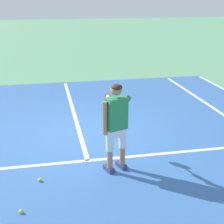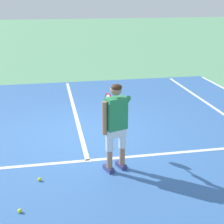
% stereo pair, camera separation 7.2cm
% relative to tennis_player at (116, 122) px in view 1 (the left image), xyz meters
% --- Properties ---
extents(ground_plane, '(80.00, 80.00, 0.00)m').
position_rel_tennis_player_xyz_m(ground_plane, '(-0.49, 1.93, -0.99)').
color(ground_plane, '#609E70').
extents(court_inner_surface, '(10.98, 11.27, 0.00)m').
position_rel_tennis_player_xyz_m(court_inner_surface, '(-0.49, 1.42, -0.99)').
color(court_inner_surface, '#3866A8').
rests_on(court_inner_surface, ground).
extents(line_service, '(8.23, 0.10, 0.01)m').
position_rel_tennis_player_xyz_m(line_service, '(-0.49, 0.46, -0.99)').
color(line_service, white).
rests_on(line_service, ground).
extents(line_centre_service, '(0.10, 6.40, 0.01)m').
position_rel_tennis_player_xyz_m(line_centre_service, '(-0.49, 3.66, -0.99)').
color(line_centre_service, white).
rests_on(line_centre_service, ground).
extents(tennis_player, '(0.58, 1.22, 1.71)m').
position_rel_tennis_player_xyz_m(tennis_player, '(0.00, 0.00, 0.00)').
color(tennis_player, navy).
rests_on(tennis_player, ground).
extents(tennis_ball_near_feet, '(0.07, 0.07, 0.07)m').
position_rel_tennis_player_xyz_m(tennis_ball_near_feet, '(-1.73, -1.07, -0.96)').
color(tennis_ball_near_feet, '#CCE02D').
rests_on(tennis_ball_near_feet, ground).
extents(tennis_ball_by_baseline, '(0.07, 0.07, 0.07)m').
position_rel_tennis_player_xyz_m(tennis_ball_by_baseline, '(-1.44, -0.17, -0.96)').
color(tennis_ball_by_baseline, '#CCE02D').
rests_on(tennis_ball_by_baseline, ground).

